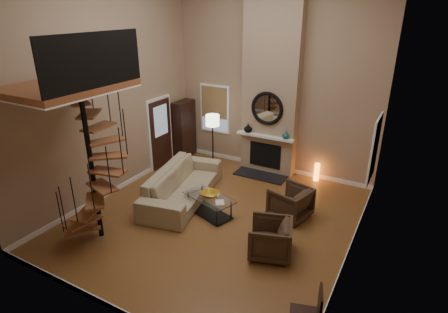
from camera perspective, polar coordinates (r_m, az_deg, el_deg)
The scene contains 32 objects.
ground at distance 8.68m, azimuth -1.30°, elevation -9.49°, with size 6.00×6.50×0.01m, color #915F2E.
back_wall at distance 10.46m, azimuth 7.79°, elevation 12.15°, with size 6.00×0.02×5.50m, color #A08467.
front_wall at distance 5.20m, azimuth -19.97°, elevation 0.28°, with size 6.00×0.02×5.50m, color #A08467.
left_wall at distance 9.44m, azimuth -17.64°, elevation 10.20°, with size 0.02×6.50×5.50m, color #A08467.
right_wall at distance 6.64m, azimuth 21.51°, elevation 4.79°, with size 0.02×6.50×5.50m, color #A08467.
baseboard_back at distance 11.24m, azimuth 7.06°, elevation -1.47°, with size 6.00×0.02×0.12m, color white.
baseboard_front at distance 6.65m, azimuth -16.64°, elevation -21.67°, with size 6.00×0.02×0.12m, color white.
baseboard_left at distance 10.30m, azimuth -15.86°, elevation -4.54°, with size 0.02×6.50×0.12m, color white.
baseboard_right at distance 7.83m, azimuth 18.58°, elevation -14.25°, with size 0.02×6.50×0.12m, color white.
chimney_breast at distance 10.29m, azimuth 7.38°, elevation 11.99°, with size 1.60×0.38×5.50m, color #9B8065.
hearth at distance 10.69m, azimuth 5.67°, elevation -2.94°, with size 1.50×0.60×0.04m, color black.
firebox at distance 10.73m, azimuth 6.40°, elevation 0.20°, with size 0.95×0.02×0.72m, color black.
mantel at distance 10.44m, azimuth 6.37°, elevation 3.10°, with size 1.70×0.18×0.06m, color white.
mirror_frame at distance 10.26m, azimuth 6.69°, elevation 7.42°, with size 0.94×0.94×0.10m, color black.
mirror_disc at distance 10.27m, azimuth 6.72°, elevation 7.43°, with size 0.80×0.80×0.01m, color white.
vase_left at distance 10.64m, azimuth 3.76°, elevation 4.44°, with size 0.24×0.24×0.25m, color black.
vase_right at distance 10.23m, azimuth 9.58°, elevation 3.31°, with size 0.20×0.20×0.21m, color #175152.
window_back at distance 11.50m, azimuth -1.45°, elevation 7.51°, with size 1.02×0.06×1.52m.
window_right at distance 8.89m, azimuth 22.34°, elevation 1.24°, with size 0.06×1.02×1.52m.
entry_door at distance 11.12m, azimuth -9.86°, elevation 3.58°, with size 0.10×1.05×2.16m.
loft at distance 7.48m, azimuth -22.83°, elevation 10.31°, with size 1.70×2.20×1.09m.
spiral_stair at distance 7.69m, azimuth -19.93°, elevation -0.36°, with size 1.47×1.47×4.06m.
hutch at distance 11.80m, azimuth -6.20°, elevation 4.37°, with size 0.37×0.79×1.77m, color black.
sofa at distance 9.36m, azimuth -6.47°, elevation -4.30°, with size 2.92×1.14×0.85m, color tan.
armchair_near at distance 8.67m, azimuth 10.68°, elevation -7.21°, with size 0.82×0.84×0.76m, color #402D1D.
armchair_far at distance 7.42m, azimuth 7.80°, elevation -12.60°, with size 0.81×0.83×0.75m, color #402D1D.
coffee_table at distance 8.70m, azimuth -2.34°, elevation -7.23°, with size 1.39×0.99×0.46m.
bowl at distance 8.63m, azimuth -2.19°, elevation -5.85°, with size 0.42×0.42×0.10m, color gold.
book at distance 8.34m, azimuth -0.83°, elevation -7.20°, with size 0.20×0.26×0.03m, color gray.
floor_lamp at distance 10.54m, azimuth -1.79°, elevation 4.94°, with size 0.39×0.39×1.71m.
accent_lamp at distance 10.62m, azimuth 14.20°, elevation -2.38°, with size 0.15×0.15×0.52m, color orange.
side_chair at distance 5.83m, azimuth 13.28°, elevation -22.55°, with size 0.52×0.51×0.92m.
Camera 1 is at (3.75, -6.34, 4.60)m, focal length 29.41 mm.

